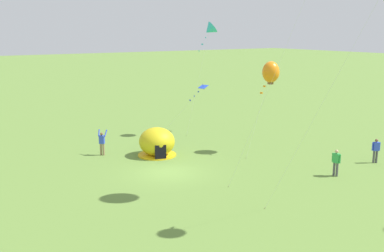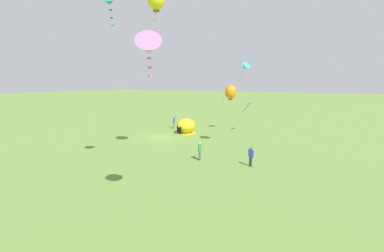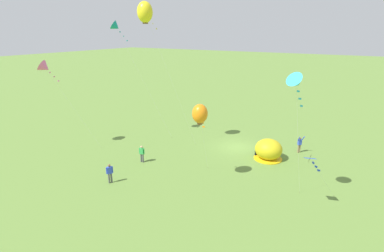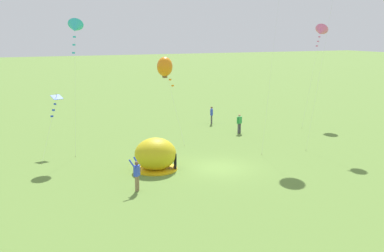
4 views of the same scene
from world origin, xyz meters
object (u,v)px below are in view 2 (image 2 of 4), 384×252
object	(u,v)px
kite_cyan	(245,67)
kite_orange	(231,92)
person_flying_kite	(174,122)
kite_blue	(248,105)
kite_teal	(109,1)
kite_pink	(149,47)
person_watching_sky	(251,155)
popup_tent	(186,126)
person_near_tent	(200,150)

from	to	relation	value
kite_cyan	kite_orange	xyz separation A→B (m)	(7.07, 0.55, -3.05)
person_flying_kite	kite_blue	xyz separation A→B (m)	(-2.81, 10.64, 2.81)
kite_teal	kite_orange	size ratio (longest dim) A/B	1.97
kite_pink	kite_orange	bearing A→B (deg)	-174.35
person_watching_sky	kite_pink	size ratio (longest dim) A/B	0.18
kite_orange	popup_tent	bearing A→B (deg)	-115.10
kite_cyan	popup_tent	bearing A→B (deg)	-63.85
kite_teal	person_watching_sky	bearing A→B (deg)	127.44
popup_tent	kite_blue	xyz separation A→B (m)	(-5.11, 7.30, 2.81)
kite_pink	kite_blue	bearing A→B (deg)	-175.48
popup_tent	kite_cyan	size ratio (longest dim) A/B	0.29
person_near_tent	kite_teal	bearing A→B (deg)	-33.14
popup_tent	kite_teal	distance (m)	20.58
kite_cyan	kite_pink	size ratio (longest dim) A/B	1.02
popup_tent	person_watching_sky	size ratio (longest dim) A/B	1.63
person_watching_sky	person_flying_kite	xyz separation A→B (m)	(-12.23, -15.13, 0.03)
person_near_tent	kite_pink	bearing A→B (deg)	12.01
popup_tent	kite_teal	size ratio (longest dim) A/B	0.21
person_flying_kite	kite_orange	world-z (taller)	kite_orange
kite_blue	person_near_tent	bearing A→B (deg)	-0.55
person_flying_kite	kite_pink	distance (m)	27.30
popup_tent	kite_pink	bearing A→B (deg)	24.39
person_watching_sky	kite_orange	size ratio (longest dim) A/B	0.25
kite_cyan	kite_teal	size ratio (longest dim) A/B	0.73
kite_teal	kite_blue	xyz separation A→B (m)	(-21.72, 4.24, -8.94)
popup_tent	person_near_tent	distance (m)	12.58
person_watching_sky	kite_blue	world-z (taller)	kite_blue
kite_cyan	kite_teal	bearing A→B (deg)	-11.35
person_flying_kite	person_watching_sky	bearing A→B (deg)	51.04
person_near_tent	kite_cyan	bearing A→B (deg)	-179.76
popup_tent	kite_orange	distance (m)	9.83
person_watching_sky	kite_cyan	world-z (taller)	kite_cyan
kite_cyan	kite_blue	xyz separation A→B (m)	(-1.63, 0.21, -5.27)
person_near_tent	kite_blue	size ratio (longest dim) A/B	0.40
person_near_tent	kite_blue	distance (m)	15.72
kite_cyan	kite_orange	bearing A→B (deg)	4.49
kite_pink	kite_teal	world-z (taller)	kite_teal
popup_tent	kite_teal	bearing A→B (deg)	10.45
person_near_tent	kite_teal	xyz separation A→B (m)	(6.26, -4.09, 11.79)
kite_teal	kite_blue	distance (m)	23.87
person_flying_kite	kite_pink	size ratio (longest dim) A/B	0.20
person_watching_sky	person_near_tent	bearing A→B (deg)	-84.85
person_near_tent	kite_pink	world-z (taller)	kite_pink
kite_cyan	kite_blue	size ratio (longest dim) A/B	2.24
kite_cyan	kite_orange	distance (m)	7.72
person_watching_sky	kite_teal	size ratio (longest dim) A/B	0.13
person_watching_sky	kite_blue	xyz separation A→B (m)	(-15.04, -4.49, 2.84)
person_flying_kite	kite_cyan	distance (m)	13.25
kite_blue	person_flying_kite	bearing A→B (deg)	-75.22
kite_pink	person_watching_sky	bearing A→B (deg)	166.99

